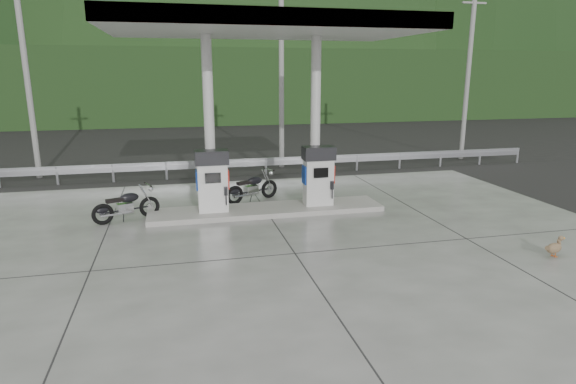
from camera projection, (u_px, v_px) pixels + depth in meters
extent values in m
plane|color=black|center=(285.00, 240.00, 12.17)|extent=(160.00, 160.00, 0.00)
cube|color=slate|center=(285.00, 240.00, 12.17)|extent=(18.00, 14.00, 0.02)
cube|color=gray|center=(267.00, 210.00, 14.51)|extent=(7.00, 1.40, 0.15)
cylinder|color=silver|center=(209.00, 124.00, 13.91)|extent=(0.30, 0.30, 5.00)
cylinder|color=silver|center=(315.00, 122.00, 14.62)|extent=(0.30, 0.30, 5.00)
cube|color=silver|center=(265.00, 26.00, 13.23)|extent=(8.50, 5.00, 0.40)
cube|color=black|center=(232.00, 161.00, 23.03)|extent=(60.00, 7.00, 0.01)
cylinder|color=gray|center=(27.00, 76.00, 18.41)|extent=(0.22, 0.22, 8.00)
cylinder|color=gray|center=(281.00, 75.00, 20.62)|extent=(0.22, 0.22, 8.00)
cylinder|color=gray|center=(468.00, 75.00, 22.61)|extent=(0.22, 0.22, 8.00)
cube|color=black|center=(205.00, 86.00, 39.79)|extent=(80.00, 6.00, 6.00)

